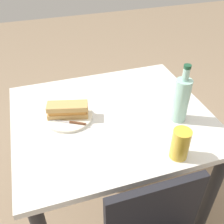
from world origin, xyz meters
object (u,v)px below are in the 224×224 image
object	(u,v)px
water_bottle	(181,99)
dining_table	(112,135)
baguette_sandwich_near	(68,110)
knife_near	(70,122)
beer_glass	(180,144)
plate_near	(69,117)

from	to	relation	value
water_bottle	dining_table	bearing A→B (deg)	-22.75
baguette_sandwich_near	knife_near	world-z (taller)	baguette_sandwich_near
beer_glass	plate_near	bearing A→B (deg)	-45.06
dining_table	knife_near	size ratio (longest dim) A/B	5.96
beer_glass	dining_table	bearing A→B (deg)	-62.58
knife_near	beer_glass	bearing A→B (deg)	139.68
dining_table	water_bottle	world-z (taller)	water_bottle
water_bottle	beer_glass	distance (m)	0.25
dining_table	baguette_sandwich_near	world-z (taller)	baguette_sandwich_near
plate_near	water_bottle	world-z (taller)	water_bottle
baguette_sandwich_near	beer_glass	size ratio (longest dim) A/B	1.50
dining_table	beer_glass	size ratio (longest dim) A/B	7.09
plate_near	beer_glass	bearing A→B (deg)	134.94
knife_near	beer_glass	distance (m)	0.51
baguette_sandwich_near	knife_near	distance (m)	0.06
knife_near	plate_near	bearing A→B (deg)	-93.16
baguette_sandwich_near	water_bottle	distance (m)	0.54
dining_table	plate_near	world-z (taller)	plate_near
dining_table	water_bottle	distance (m)	0.41
knife_near	water_bottle	distance (m)	0.53
dining_table	beer_glass	xyz separation A→B (m)	(-0.18, 0.34, 0.20)
knife_near	dining_table	bearing A→B (deg)	-176.85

